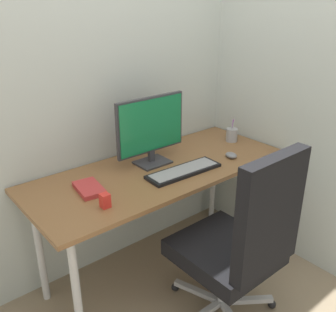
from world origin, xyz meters
TOP-DOWN VIEW (x-y plane):
  - ground_plane at (0.00, 0.00)m, footprint 8.00×8.00m
  - wall_back at (0.00, 0.36)m, footprint 3.31×0.04m
  - wall_side_right at (0.84, -0.24)m, footprint 0.04×2.35m
  - desk at (0.00, 0.00)m, footprint 1.62×0.66m
  - office_chair at (0.03, -0.62)m, footprint 0.61×0.63m
  - monitor at (0.01, 0.10)m, footprint 0.47×0.16m
  - keyboard at (0.07, -0.13)m, footprint 0.47×0.17m
  - mouse at (0.44, -0.16)m, footprint 0.08×0.09m
  - pen_holder at (0.67, 0.03)m, footprint 0.08×0.08m
  - notebook at (-0.47, 0.02)m, footprint 0.15×0.22m
  - desk_clamp_accessory at (-0.49, -0.18)m, footprint 0.04×0.04m

SIDE VIEW (x-z plane):
  - ground_plane at x=0.00m, z-range 0.00..0.00m
  - office_chair at x=0.03m, z-range 0.01..1.07m
  - desk at x=0.00m, z-range 0.30..1.04m
  - keyboard at x=0.07m, z-range 0.74..0.76m
  - notebook at x=-0.47m, z-range 0.74..0.77m
  - mouse at x=0.44m, z-range 0.74..0.77m
  - desk_clamp_accessory at x=-0.49m, z-range 0.74..0.81m
  - pen_holder at x=0.67m, z-range 0.70..0.88m
  - monitor at x=0.01m, z-range 0.76..1.17m
  - wall_back at x=0.00m, z-range 0.00..2.80m
  - wall_side_right at x=0.84m, z-range 0.00..2.80m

